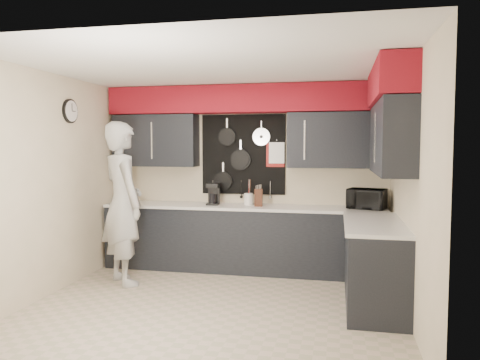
% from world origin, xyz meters
% --- Properties ---
extents(ground, '(4.00, 4.00, 0.00)m').
position_xyz_m(ground, '(0.00, 0.00, 0.00)').
color(ground, '#BDA793').
rests_on(ground, ground).
extents(back_wall_assembly, '(4.00, 0.36, 2.60)m').
position_xyz_m(back_wall_assembly, '(0.01, 1.60, 2.01)').
color(back_wall_assembly, beige).
rests_on(back_wall_assembly, ground).
extents(right_wall_assembly, '(0.36, 3.50, 2.60)m').
position_xyz_m(right_wall_assembly, '(1.85, 0.26, 1.94)').
color(right_wall_assembly, beige).
rests_on(right_wall_assembly, ground).
extents(left_wall_assembly, '(0.05, 3.50, 2.60)m').
position_xyz_m(left_wall_assembly, '(-1.99, 0.02, 1.33)').
color(left_wall_assembly, beige).
rests_on(left_wall_assembly, ground).
extents(base_cabinets, '(3.95, 2.20, 0.92)m').
position_xyz_m(base_cabinets, '(0.49, 1.13, 0.46)').
color(base_cabinets, black).
rests_on(base_cabinets, ground).
extents(microwave, '(0.55, 0.44, 0.26)m').
position_xyz_m(microwave, '(1.67, 1.44, 1.05)').
color(microwave, black).
rests_on(microwave, base_cabinets).
extents(knife_block, '(0.12, 0.12, 0.24)m').
position_xyz_m(knife_block, '(0.23, 1.40, 1.04)').
color(knife_block, '#341E10').
rests_on(knife_block, base_cabinets).
extents(utensil_crock, '(0.13, 0.13, 0.16)m').
position_xyz_m(utensil_crock, '(0.07, 1.53, 1.00)').
color(utensil_crock, white).
rests_on(utensil_crock, base_cabinets).
extents(coffee_maker, '(0.18, 0.22, 0.30)m').
position_xyz_m(coffee_maker, '(-0.42, 1.44, 1.08)').
color(coffee_maker, black).
rests_on(coffee_maker, base_cabinets).
extents(person, '(0.88, 0.87, 2.05)m').
position_xyz_m(person, '(-1.36, 0.54, 1.03)').
color(person, '#999997').
rests_on(person, ground).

